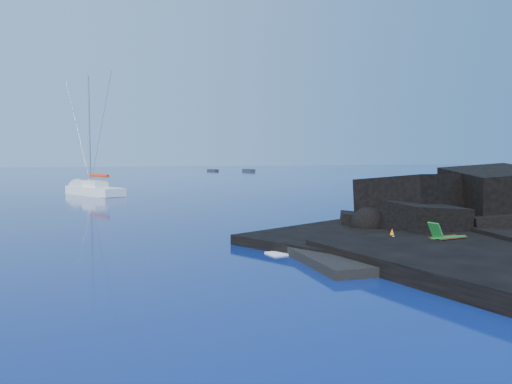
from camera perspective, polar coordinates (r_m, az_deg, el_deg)
ground at (r=18.28m, az=5.77°, el=-8.66°), size 400.00×400.00×0.00m
headland at (r=28.75m, az=26.27°, el=-4.41°), size 24.00×24.00×3.60m
beach at (r=21.13m, az=16.01°, el=-7.07°), size 9.08×6.86×0.70m
surf_foam at (r=25.02m, az=10.48°, el=-5.27°), size 10.00×8.00×0.06m
sailboat at (r=55.68m, az=-18.12°, el=-0.32°), size 7.01×12.12×12.66m
deck_chair at (r=22.20m, az=21.11°, el=-4.31°), size 1.63×0.80×1.09m
towel at (r=21.68m, az=14.99°, el=-5.77°), size 1.87×1.62×0.04m
sunbather at (r=21.66m, az=15.00°, el=-5.36°), size 1.62×1.30×0.26m
marker_cone at (r=22.51m, az=15.28°, el=-4.75°), size 0.45×0.45×0.56m
distant_boat_a at (r=143.44m, az=-4.96°, el=2.39°), size 2.43×4.40×0.56m
distant_boat_b at (r=140.68m, az=-0.84°, el=2.37°), size 2.07×5.28×0.69m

